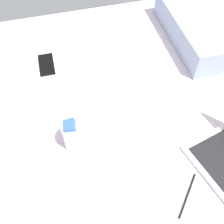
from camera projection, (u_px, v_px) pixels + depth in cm
name	position (u px, v px, depth cm)	size (l,w,h in cm)	color
bed_mattress	(145.00, 154.00, 115.95)	(180.00, 140.00, 18.00)	silver
snack_cup	(75.00, 134.00, 104.03)	(9.00, 9.00, 13.21)	silver
cell_phone	(47.00, 65.00, 133.33)	(6.80, 14.00, 0.80)	black
pillow	(208.00, 26.00, 140.55)	(52.00, 36.00, 13.00)	#8C9EB7
charger_cable	(187.00, 195.00, 96.18)	(17.00, 0.60, 0.60)	black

